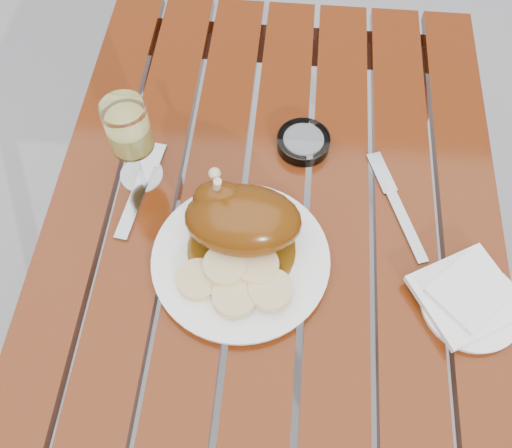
{
  "coord_description": "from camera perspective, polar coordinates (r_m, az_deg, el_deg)",
  "views": [
    {
      "loc": [
        0.02,
        -0.5,
        1.61
      ],
      "look_at": [
        -0.03,
        -0.01,
        0.78
      ],
      "focal_mm": 40.0,
      "sensor_mm": 36.0,
      "label": 1
    }
  ],
  "objects": [
    {
      "name": "ground",
      "position": [
        1.68,
        0.98,
        -13.57
      ],
      "size": [
        60.0,
        60.0,
        0.0
      ],
      "primitive_type": "plane",
      "color": "slate",
      "rests_on": "ground"
    },
    {
      "name": "roast_duck",
      "position": [
        0.92,
        -1.66,
        0.56
      ],
      "size": [
        0.19,
        0.18,
        0.14
      ],
      "color": "#5D370A",
      "rests_on": "dinner_plate"
    },
    {
      "name": "wine_glass",
      "position": [
        1.0,
        -12.24,
        7.85
      ],
      "size": [
        0.1,
        0.1,
        0.18
      ],
      "primitive_type": "cylinder",
      "rotation": [
        0.0,
        0.0,
        -0.28
      ],
      "color": "#DDD464",
      "rests_on": "table"
    },
    {
      "name": "napkin",
      "position": [
        0.97,
        20.27,
        -6.72
      ],
      "size": [
        0.19,
        0.19,
        0.01
      ],
      "primitive_type": "cube",
      "rotation": [
        0.0,
        0.0,
        0.52
      ],
      "color": "white",
      "rests_on": "side_plate"
    },
    {
      "name": "table",
      "position": [
        1.33,
        1.22,
        -8.79
      ],
      "size": [
        0.8,
        1.2,
        0.75
      ],
      "primitive_type": "cube",
      "color": "#66250C",
      "rests_on": "ground"
    },
    {
      "name": "dinner_plate",
      "position": [
        0.95,
        -1.53,
        -3.64
      ],
      "size": [
        0.33,
        0.33,
        0.02
      ],
      "primitive_type": "cylinder",
      "rotation": [
        0.0,
        0.0,
        0.11
      ],
      "color": "white",
      "rests_on": "table"
    },
    {
      "name": "ashtray",
      "position": [
        1.09,
        4.75,
        8.15
      ],
      "size": [
        0.13,
        0.13,
        0.03
      ],
      "primitive_type": "cylinder",
      "rotation": [
        0.0,
        0.0,
        -0.38
      ],
      "color": "#B2B7BC",
      "rests_on": "table"
    },
    {
      "name": "bread_dumplings",
      "position": [
        0.91,
        -1.91,
        -5.55
      ],
      "size": [
        0.19,
        0.12,
        0.03
      ],
      "color": "#E4C38B",
      "rests_on": "dinner_plate"
    },
    {
      "name": "side_plate",
      "position": [
        0.98,
        20.66,
        -7.58
      ],
      "size": [
        0.19,
        0.19,
        0.01
      ],
      "primitive_type": "cylinder",
      "rotation": [
        0.0,
        0.0,
        -0.17
      ],
      "color": "white",
      "rests_on": "table"
    },
    {
      "name": "fork",
      "position": [
        1.05,
        -11.7,
        3.03
      ],
      "size": [
        0.05,
        0.2,
        0.01
      ],
      "primitive_type": "cube",
      "rotation": [
        0.0,
        0.0,
        -0.12
      ],
      "color": "gray",
      "rests_on": "table"
    },
    {
      "name": "knife",
      "position": [
        1.03,
        14.25,
        1.03
      ],
      "size": [
        0.09,
        0.2,
        0.01
      ],
      "primitive_type": "cube",
      "rotation": [
        0.0,
        0.0,
        0.35
      ],
      "color": "gray",
      "rests_on": "table"
    }
  ]
}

